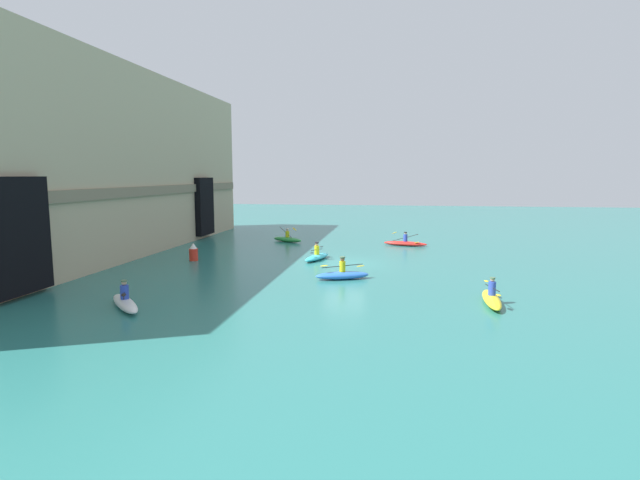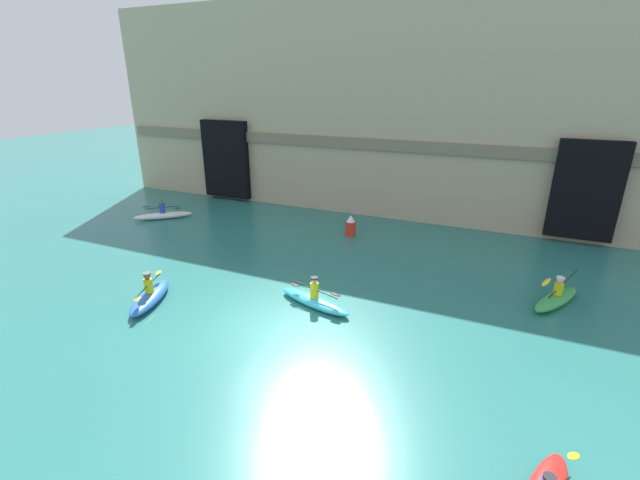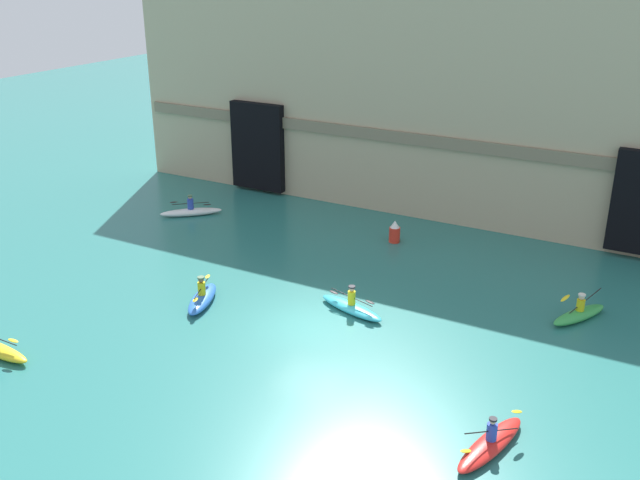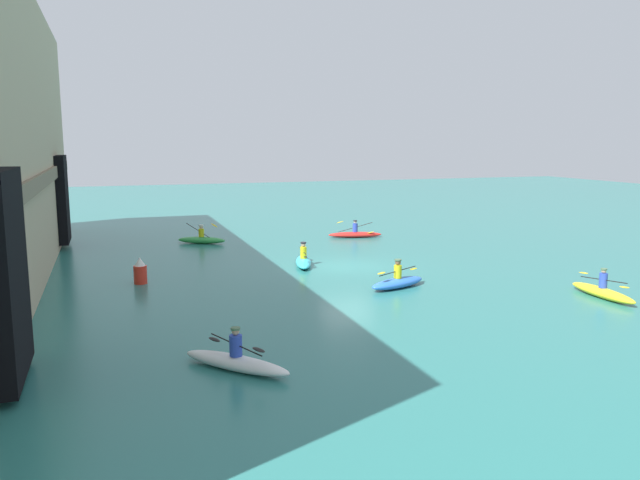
{
  "view_description": "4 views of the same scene",
  "coord_description": "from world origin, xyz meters",
  "px_view_note": "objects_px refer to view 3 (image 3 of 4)",
  "views": [
    {
      "loc": [
        -30.31,
        -3.24,
        5.44
      ],
      "look_at": [
        0.08,
        1.55,
        1.41
      ],
      "focal_mm": 28.0,
      "sensor_mm": 36.0,
      "label": 1
    },
    {
      "loc": [
        6.89,
        -10.79,
        7.81
      ],
      "look_at": [
        0.06,
        4.37,
        1.61
      ],
      "focal_mm": 24.0,
      "sensor_mm": 36.0,
      "label": 2
    },
    {
      "loc": [
        12.18,
        -21.09,
        13.47
      ],
      "look_at": [
        -1.52,
        3.75,
        1.99
      ],
      "focal_mm": 40.0,
      "sensor_mm": 36.0,
      "label": 3
    },
    {
      "loc": [
        -27.57,
        10.79,
        6.06
      ],
      "look_at": [
        -1.75,
        1.96,
        1.67
      ],
      "focal_mm": 35.0,
      "sensor_mm": 36.0,
      "label": 4
    }
  ],
  "objects_px": {
    "kayak_red": "(491,443)",
    "kayak_blue": "(202,298)",
    "kayak_green": "(579,314)",
    "kayak_cyan": "(351,307)",
    "kayak_white": "(191,211)",
    "marker_buoy": "(395,232)"
  },
  "relations": [
    {
      "from": "kayak_white",
      "to": "marker_buoy",
      "type": "xyz_separation_m",
      "value": [
        11.34,
        1.86,
        0.28
      ]
    },
    {
      "from": "kayak_red",
      "to": "kayak_green",
      "type": "xyz_separation_m",
      "value": [
        0.77,
        9.48,
        0.03
      ]
    },
    {
      "from": "kayak_red",
      "to": "kayak_white",
      "type": "bearing_deg",
      "value": -106.32
    },
    {
      "from": "kayak_blue",
      "to": "kayak_cyan",
      "type": "relative_size",
      "value": 0.92
    },
    {
      "from": "kayak_white",
      "to": "kayak_red",
      "type": "height_order",
      "value": "kayak_white"
    },
    {
      "from": "kayak_blue",
      "to": "kayak_cyan",
      "type": "height_order",
      "value": "kayak_blue"
    },
    {
      "from": "kayak_red",
      "to": "kayak_blue",
      "type": "relative_size",
      "value": 1.16
    },
    {
      "from": "kayak_red",
      "to": "kayak_blue",
      "type": "distance_m",
      "value": 13.54
    },
    {
      "from": "kayak_red",
      "to": "kayak_cyan",
      "type": "bearing_deg",
      "value": -114.18
    },
    {
      "from": "kayak_cyan",
      "to": "marker_buoy",
      "type": "xyz_separation_m",
      "value": [
        -1.47,
        7.75,
        0.3
      ]
    },
    {
      "from": "kayak_red",
      "to": "kayak_cyan",
      "type": "distance_m",
      "value": 9.33
    },
    {
      "from": "kayak_cyan",
      "to": "marker_buoy",
      "type": "relative_size",
      "value": 2.85
    },
    {
      "from": "kayak_green",
      "to": "marker_buoy",
      "type": "relative_size",
      "value": 2.54
    },
    {
      "from": "kayak_blue",
      "to": "marker_buoy",
      "type": "xyz_separation_m",
      "value": [
        4.26,
        10.04,
        0.28
      ]
    },
    {
      "from": "kayak_green",
      "to": "kayak_cyan",
      "type": "height_order",
      "value": "kayak_green"
    },
    {
      "from": "kayak_blue",
      "to": "kayak_green",
      "type": "xyz_separation_m",
      "value": [
        13.88,
        6.06,
        -0.0
      ]
    },
    {
      "from": "kayak_red",
      "to": "kayak_blue",
      "type": "xyz_separation_m",
      "value": [
        -13.1,
        3.42,
        0.04
      ]
    },
    {
      "from": "kayak_white",
      "to": "kayak_red",
      "type": "relative_size",
      "value": 0.85
    },
    {
      "from": "kayak_red",
      "to": "kayak_blue",
      "type": "bearing_deg",
      "value": -91.05
    },
    {
      "from": "kayak_white",
      "to": "kayak_blue",
      "type": "bearing_deg",
      "value": -91.04
    },
    {
      "from": "kayak_green",
      "to": "kayak_cyan",
      "type": "distance_m",
      "value": 8.98
    },
    {
      "from": "kayak_blue",
      "to": "kayak_cyan",
      "type": "distance_m",
      "value": 6.17
    }
  ]
}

